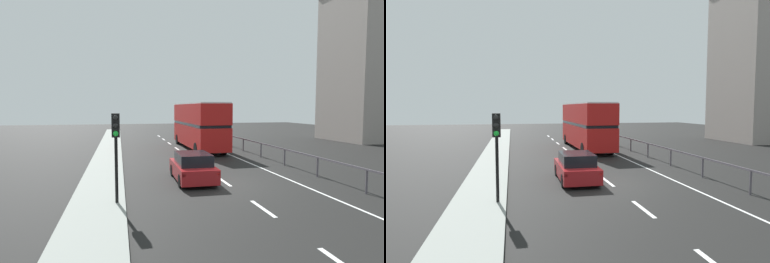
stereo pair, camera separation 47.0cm
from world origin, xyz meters
The scene contains 7 objects.
ground_plane centered at (0.00, 0.00, -0.05)m, with size 75.16×120.00×0.10m, color black.
near_sidewalk_kerb centered at (-6.04, 0.00, 0.07)m, with size 2.12×80.00×0.14m, color gray.
lane_paint_markings centered at (2.18, 8.26, 0.00)m, with size 3.59×46.00×0.01m.
bridge_side_railing centered at (5.31, 9.00, 0.89)m, with size 0.10×42.00×1.11m.
double_decker_bus_red centered at (1.92, 13.26, 2.24)m, with size 2.65×10.90×4.18m.
hatchback_car_near centered at (-1.52, 0.89, 0.70)m, with size 1.94×4.07×1.46m.
traffic_signal_pole centered at (-5.30, -2.58, 2.70)m, with size 0.30×0.42×3.41m.
Camera 2 is at (-4.73, -14.85, 3.75)m, focal length 29.60 mm.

